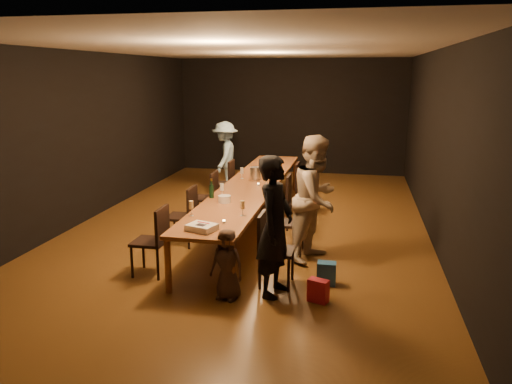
% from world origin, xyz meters
% --- Properties ---
extents(ground, '(10.00, 10.00, 0.00)m').
position_xyz_m(ground, '(0.00, 0.00, 0.00)').
color(ground, '#4D3013').
rests_on(ground, ground).
extents(room_shell, '(6.04, 10.04, 3.02)m').
position_xyz_m(room_shell, '(0.00, 0.00, 2.08)').
color(room_shell, black).
rests_on(room_shell, ground).
extents(table, '(0.90, 6.00, 0.75)m').
position_xyz_m(table, '(0.00, 0.00, 0.70)').
color(table, brown).
rests_on(table, ground).
extents(chair_right_0, '(0.42, 0.42, 0.93)m').
position_xyz_m(chair_right_0, '(0.85, -2.40, 0.47)').
color(chair_right_0, black).
rests_on(chair_right_0, ground).
extents(chair_right_1, '(0.42, 0.42, 0.93)m').
position_xyz_m(chair_right_1, '(0.85, -1.20, 0.47)').
color(chair_right_1, black).
rests_on(chair_right_1, ground).
extents(chair_right_2, '(0.42, 0.42, 0.93)m').
position_xyz_m(chair_right_2, '(0.85, 0.00, 0.47)').
color(chair_right_2, black).
rests_on(chair_right_2, ground).
extents(chair_right_3, '(0.42, 0.42, 0.93)m').
position_xyz_m(chair_right_3, '(0.85, 1.20, 0.47)').
color(chair_right_3, black).
rests_on(chair_right_3, ground).
extents(chair_left_0, '(0.42, 0.42, 0.93)m').
position_xyz_m(chair_left_0, '(-0.85, -2.40, 0.47)').
color(chair_left_0, black).
rests_on(chair_left_0, ground).
extents(chair_left_1, '(0.42, 0.42, 0.93)m').
position_xyz_m(chair_left_1, '(-0.85, -1.20, 0.47)').
color(chair_left_1, black).
rests_on(chair_left_1, ground).
extents(chair_left_2, '(0.42, 0.42, 0.93)m').
position_xyz_m(chair_left_2, '(-0.85, 0.00, 0.47)').
color(chair_left_2, black).
rests_on(chair_left_2, ground).
extents(chair_left_3, '(0.42, 0.42, 0.93)m').
position_xyz_m(chair_left_3, '(-0.85, 1.20, 0.47)').
color(chair_left_3, black).
rests_on(chair_left_3, ground).
extents(woman_birthday, '(0.52, 0.69, 1.70)m').
position_xyz_m(woman_birthday, '(0.87, -2.66, 0.85)').
color(woman_birthday, black).
rests_on(woman_birthday, ground).
extents(woman_tan, '(0.97, 1.07, 1.79)m').
position_xyz_m(woman_tan, '(1.24, -1.37, 0.89)').
color(woman_tan, '#CAB297').
rests_on(woman_tan, ground).
extents(man_blue, '(0.63, 1.04, 1.57)m').
position_xyz_m(man_blue, '(-1.15, 2.54, 0.78)').
color(man_blue, '#8AB3D6').
rests_on(man_blue, ground).
extents(child, '(0.47, 0.36, 0.86)m').
position_xyz_m(child, '(0.34, -2.91, 0.43)').
color(child, '#443026').
rests_on(child, ground).
extents(gift_bag_red, '(0.26, 0.20, 0.28)m').
position_xyz_m(gift_bag_red, '(1.41, -2.79, 0.14)').
color(gift_bag_red, red).
rests_on(gift_bag_red, ground).
extents(gift_bag_blue, '(0.24, 0.16, 0.29)m').
position_xyz_m(gift_bag_blue, '(1.47, -2.27, 0.15)').
color(gift_bag_blue, '#255DA2').
rests_on(gift_bag_blue, ground).
extents(birthday_cake, '(0.40, 0.35, 0.08)m').
position_xyz_m(birthday_cake, '(-0.03, -2.67, 0.79)').
color(birthday_cake, white).
rests_on(birthday_cake, table).
extents(plate_stack, '(0.20, 0.20, 0.11)m').
position_xyz_m(plate_stack, '(-0.11, -1.33, 0.80)').
color(plate_stack, white).
rests_on(plate_stack, table).
extents(champagne_bottle, '(0.07, 0.07, 0.30)m').
position_xyz_m(champagne_bottle, '(-0.38, -1.09, 0.90)').
color(champagne_bottle, black).
rests_on(champagne_bottle, table).
extents(ice_bucket, '(0.22, 0.22, 0.22)m').
position_xyz_m(ice_bucket, '(-0.00, 0.41, 0.86)').
color(ice_bucket, '#B8B8BD').
rests_on(ice_bucket, table).
extents(wineglass_0, '(0.06, 0.06, 0.21)m').
position_xyz_m(wineglass_0, '(-0.36, -2.10, 0.85)').
color(wineglass_0, beige).
rests_on(wineglass_0, table).
extents(wineglass_1, '(0.06, 0.06, 0.21)m').
position_xyz_m(wineglass_1, '(0.31, -1.95, 0.85)').
color(wineglass_1, beige).
rests_on(wineglass_1, table).
extents(wineglass_2, '(0.06, 0.06, 0.21)m').
position_xyz_m(wineglass_2, '(-0.25, -0.97, 0.85)').
color(wineglass_2, silver).
rests_on(wineglass_2, table).
extents(wineglass_3, '(0.06, 0.06, 0.21)m').
position_xyz_m(wineglass_3, '(0.30, -0.18, 0.85)').
color(wineglass_3, beige).
rests_on(wineglass_3, table).
extents(wineglass_4, '(0.06, 0.06, 0.21)m').
position_xyz_m(wineglass_4, '(-0.25, 0.39, 0.85)').
color(wineglass_4, silver).
rests_on(wineglass_4, table).
extents(wineglass_5, '(0.06, 0.06, 0.21)m').
position_xyz_m(wineglass_5, '(0.23, 0.75, 0.85)').
color(wineglass_5, silver).
rests_on(wineglass_5, table).
extents(tealight_near, '(0.05, 0.05, 0.03)m').
position_xyz_m(tealight_near, '(0.15, -2.32, 0.77)').
color(tealight_near, '#B2B7B2').
rests_on(tealight_near, table).
extents(tealight_mid, '(0.05, 0.05, 0.03)m').
position_xyz_m(tealight_mid, '(0.15, -0.10, 0.77)').
color(tealight_mid, '#B2B7B2').
rests_on(tealight_mid, table).
extents(tealight_far, '(0.05, 0.05, 0.03)m').
position_xyz_m(tealight_far, '(0.15, 1.45, 0.77)').
color(tealight_far, '#B2B7B2').
rests_on(tealight_far, table).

